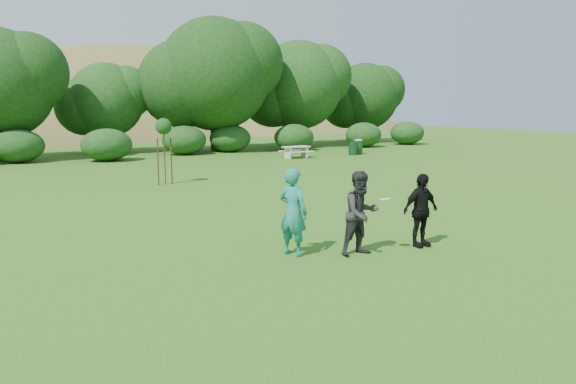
% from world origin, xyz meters
% --- Properties ---
extents(ground, '(120.00, 120.00, 0.00)m').
position_xyz_m(ground, '(0.00, 0.00, 0.00)').
color(ground, '#19470C').
rests_on(ground, ground).
extents(player_teal, '(0.71, 0.86, 2.01)m').
position_xyz_m(player_teal, '(-1.18, 0.98, 1.01)').
color(player_teal, '#197469').
rests_on(player_teal, ground).
extents(player_grey, '(0.97, 0.77, 1.94)m').
position_xyz_m(player_grey, '(0.13, 0.15, 0.97)').
color(player_grey, '#242426').
rests_on(player_grey, ground).
extents(player_black, '(1.06, 0.47, 1.79)m').
position_xyz_m(player_black, '(1.84, -0.06, 0.90)').
color(player_black, black).
rests_on(player_black, ground).
extents(trash_can_near, '(0.60, 0.60, 0.90)m').
position_xyz_m(trash_can_near, '(16.45, 20.08, 0.45)').
color(trash_can_near, '#12321E').
rests_on(trash_can_near, ground).
extents(frisbee, '(0.27, 0.27, 0.07)m').
position_xyz_m(frisbee, '(0.64, -0.11, 1.29)').
color(frisbee, white).
rests_on(frisbee, ground).
extents(sapling, '(0.70, 0.70, 2.85)m').
position_xyz_m(sapling, '(0.56, 13.55, 2.42)').
color(sapling, '#372615').
rests_on(sapling, ground).
extents(picnic_table, '(1.80, 1.48, 0.76)m').
position_xyz_m(picnic_table, '(12.02, 20.43, 0.52)').
color(picnic_table, '#B7B5A9').
rests_on(picnic_table, ground).
extents(trash_can_lidded, '(0.60, 0.60, 1.05)m').
position_xyz_m(trash_can_lidded, '(17.25, 20.46, 0.54)').
color(trash_can_lidded, '#163D16').
rests_on(trash_can_lidded, ground).
extents(hillside, '(150.00, 72.00, 52.00)m').
position_xyz_m(hillside, '(-0.56, 68.45, -11.97)').
color(hillside, olive).
rests_on(hillside, ground).
extents(tree_row, '(53.92, 10.38, 9.62)m').
position_xyz_m(tree_row, '(3.23, 28.68, 4.87)').
color(tree_row, '#3A2616').
rests_on(tree_row, ground).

